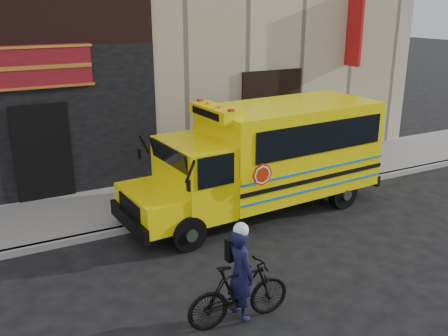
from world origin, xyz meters
name	(u,v)px	position (x,y,z in m)	size (l,w,h in m)	color
ground	(250,262)	(0.00, 0.00, 0.00)	(120.00, 120.00, 0.00)	black
curb	(198,214)	(0.00, 2.60, 0.07)	(40.00, 0.20, 0.15)	gray
sidewalk	(175,195)	(0.00, 4.10, 0.07)	(40.00, 3.00, 0.15)	gray
school_bus	(269,154)	(1.84, 2.23, 1.51)	(7.02, 2.70, 2.92)	black
sign_pole	(348,137)	(4.70, 2.52, 1.54)	(0.09, 0.24, 2.76)	#434B44
bicycle	(239,293)	(-1.22, -1.71, 0.56)	(0.53, 1.86, 1.12)	black
cyclist	(240,276)	(-1.16, -1.62, 0.82)	(0.60, 0.39, 1.64)	black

